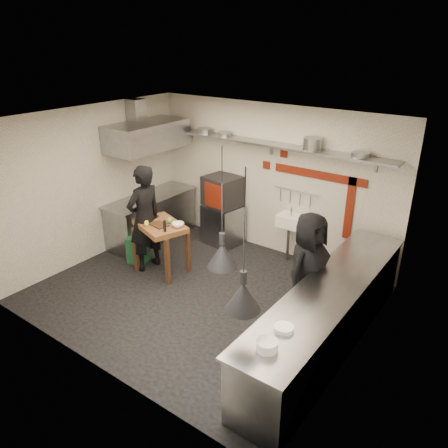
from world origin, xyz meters
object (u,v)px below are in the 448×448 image
Objects in this scene: green_bin at (138,249)px; chef_left at (145,218)px; oven_stand at (223,224)px; chef_right at (308,269)px; combi_oven at (222,191)px; prep_table at (161,248)px.

chef_left reaches higher than green_bin.
oven_stand is 0.42× the size of chef_left.
chef_left is 3.03m from chef_right.
chef_left is at bearing -98.89° from oven_stand.
combi_oven reaches higher than oven_stand.
prep_table is 0.59m from chef_left.
chef_left is at bearing 102.48° from chef_right.
green_bin is at bearing -95.02° from chef_left.
combi_oven is at bearing 64.79° from green_bin.
chef_right is at bearing 99.52° from chef_left.
oven_stand is at bearing 168.40° from chef_left.
oven_stand is 0.47× the size of chef_right.
combi_oven is 2.95m from chef_right.
chef_left is at bearing -150.86° from prep_table.
oven_stand is 2.92m from chef_right.
oven_stand is 1.80m from chef_left.
oven_stand is 0.87× the size of prep_table.
oven_stand is 1.59m from prep_table.
chef_left is (-0.50, -1.64, 0.56)m from oven_stand.
chef_left reaches higher than prep_table.
oven_stand is at bearing 63.22° from green_bin.
prep_table is at bearing 105.16° from chef_left.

